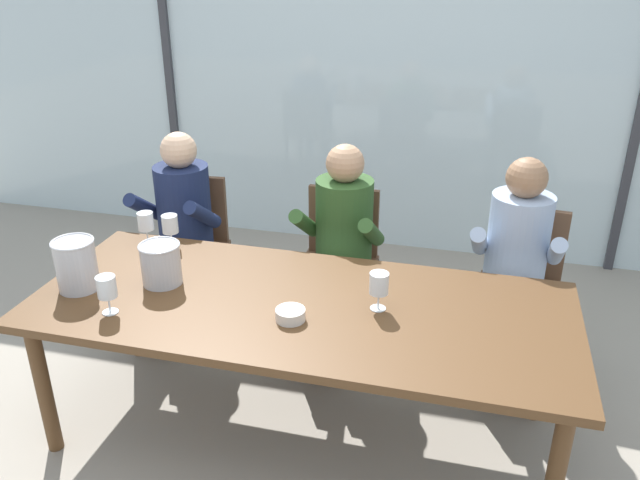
% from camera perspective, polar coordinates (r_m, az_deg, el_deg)
% --- Properties ---
extents(ground, '(14.00, 14.00, 0.00)m').
position_cam_1_polar(ground, '(4.06, 2.32, -7.60)').
color(ground, '#9E9384').
extents(window_glass_panel, '(7.61, 0.03, 2.60)m').
position_cam_1_polar(window_glass_panel, '(4.78, 6.01, 14.09)').
color(window_glass_panel, silver).
rests_on(window_glass_panel, ground).
extents(window_mullion_left, '(0.06, 0.06, 2.60)m').
position_cam_1_polar(window_mullion_left, '(5.29, -13.30, 14.61)').
color(window_mullion_left, '#38383D').
rests_on(window_mullion_left, ground).
extents(hillside_vineyard, '(13.61, 2.40, 1.58)m').
position_cam_1_polar(hillside_vineyard, '(8.10, 9.65, 14.56)').
color(hillside_vineyard, '#386633').
rests_on(hillside_vineyard, ground).
extents(dining_table, '(2.41, 1.00, 0.73)m').
position_cam_1_polar(dining_table, '(2.89, -1.75, -6.70)').
color(dining_table, brown).
rests_on(dining_table, ground).
extents(chair_near_curtain, '(0.48, 0.48, 0.90)m').
position_cam_1_polar(chair_near_curtain, '(4.03, -11.50, 0.14)').
color(chair_near_curtain, brown).
rests_on(chair_near_curtain, ground).
extents(chair_left_of_center, '(0.44, 0.44, 0.90)m').
position_cam_1_polar(chair_left_of_center, '(3.76, 1.74, -1.18)').
color(chair_left_of_center, brown).
rests_on(chair_left_of_center, ground).
extents(chair_center, '(0.48, 0.48, 0.90)m').
position_cam_1_polar(chair_center, '(3.65, 17.48, -3.25)').
color(chair_center, brown).
rests_on(chair_center, ground).
extents(person_navy_polo, '(0.48, 0.62, 1.22)m').
position_cam_1_polar(person_navy_polo, '(3.84, -12.53, 1.63)').
color(person_navy_polo, '#192347').
rests_on(person_navy_polo, ground).
extents(person_olive_shirt, '(0.48, 0.63, 1.22)m').
position_cam_1_polar(person_olive_shirt, '(3.53, 1.78, 0.11)').
color(person_olive_shirt, '#2D5123').
rests_on(person_olive_shirt, ground).
extents(person_pale_blue_shirt, '(0.48, 0.63, 1.22)m').
position_cam_1_polar(person_pale_blue_shirt, '(3.47, 17.05, -1.51)').
color(person_pale_blue_shirt, '#9EB2D1').
rests_on(person_pale_blue_shirt, ground).
extents(ice_bucket_primary, '(0.19, 0.19, 0.24)m').
position_cam_1_polar(ice_bucket_primary, '(3.11, -20.94, -2.03)').
color(ice_bucket_primary, '#B7B7BC').
rests_on(ice_bucket_primary, dining_table).
extents(ice_bucket_secondary, '(0.19, 0.19, 0.20)m').
position_cam_1_polar(ice_bucket_secondary, '(3.06, -14.01, -2.01)').
color(ice_bucket_secondary, '#B7B7BC').
rests_on(ice_bucket_secondary, dining_table).
extents(tasting_bowl, '(0.13, 0.13, 0.05)m').
position_cam_1_polar(tasting_bowl, '(2.72, -2.57, -6.68)').
color(tasting_bowl, silver).
rests_on(tasting_bowl, dining_table).
extents(wine_glass_by_left_taster, '(0.08, 0.08, 0.17)m').
position_cam_1_polar(wine_glass_by_left_taster, '(2.76, 5.28, -4.02)').
color(wine_glass_by_left_taster, silver).
rests_on(wine_glass_by_left_taster, dining_table).
extents(wine_glass_near_bucket, '(0.08, 0.08, 0.17)m').
position_cam_1_polar(wine_glass_near_bucket, '(2.87, -18.49, -4.13)').
color(wine_glass_near_bucket, silver).
rests_on(wine_glass_near_bucket, dining_table).
extents(wine_glass_center_pour, '(0.08, 0.08, 0.17)m').
position_cam_1_polar(wine_glass_center_pour, '(3.48, -15.28, 1.50)').
color(wine_glass_center_pour, silver).
rests_on(wine_glass_center_pour, dining_table).
extents(wine_glass_by_right_taster, '(0.08, 0.08, 0.17)m').
position_cam_1_polar(wine_glass_by_right_taster, '(3.42, -13.23, 1.27)').
color(wine_glass_by_right_taster, silver).
rests_on(wine_glass_by_right_taster, dining_table).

